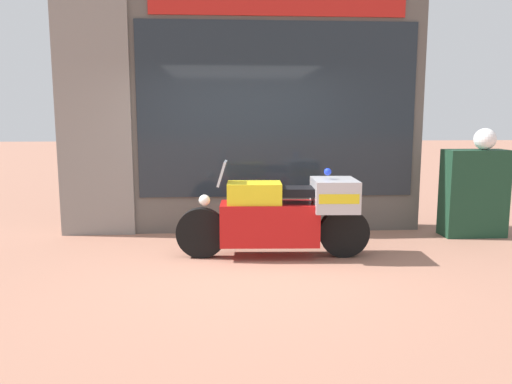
% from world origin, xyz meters
% --- Properties ---
extents(ground_plane, '(60.00, 60.00, 0.00)m').
position_xyz_m(ground_plane, '(0.00, 0.00, 0.00)').
color(ground_plane, '#9E6B56').
extents(shop_building, '(5.35, 0.55, 3.53)m').
position_xyz_m(shop_building, '(-0.43, 2.00, 1.77)').
color(shop_building, '#56514C').
rests_on(shop_building, ground).
extents(window_display, '(3.84, 0.30, 1.84)m').
position_xyz_m(window_display, '(0.46, 2.03, 0.45)').
color(window_display, slate).
rests_on(window_display, ground).
extents(paramedic_motorcycle, '(2.39, 0.70, 1.20)m').
position_xyz_m(paramedic_motorcycle, '(0.44, 0.45, 0.56)').
color(paramedic_motorcycle, black).
rests_on(paramedic_motorcycle, ground).
extents(utility_cabinet, '(0.88, 0.41, 1.26)m').
position_xyz_m(utility_cabinet, '(3.32, 1.39, 0.63)').
color(utility_cabinet, '#193D28').
rests_on(utility_cabinet, ground).
extents(white_helmet, '(0.31, 0.31, 0.31)m').
position_xyz_m(white_helmet, '(3.39, 1.32, 1.41)').
color(white_helmet, white).
rests_on(white_helmet, utility_cabinet).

